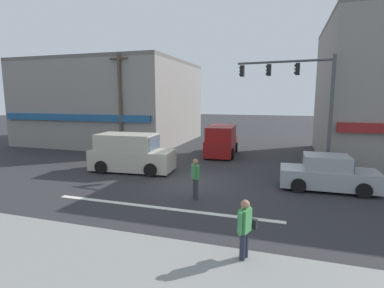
{
  "coord_description": "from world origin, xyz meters",
  "views": [
    {
      "loc": [
        4.33,
        -13.4,
        4.1
      ],
      "look_at": [
        -0.52,
        2.0,
        1.6
      ],
      "focal_mm": 28.0,
      "sensor_mm": 36.0,
      "label": 1
    }
  ],
  "objects_px": {
    "utility_pole_far_right": "(352,97)",
    "sedan_parked_curbside": "(328,174)",
    "pedestrian_foreground_with_bag": "(245,228)",
    "van_waiting_far": "(131,154)",
    "utility_pole_near_left": "(120,102)",
    "pedestrian_mid_crossing": "(196,176)",
    "van_crossing_leftbound": "(222,141)",
    "traffic_light_mast": "(304,94)"
  },
  "relations": [
    {
      "from": "utility_pole_far_right",
      "to": "sedan_parked_curbside",
      "type": "bearing_deg",
      "value": -106.2
    },
    {
      "from": "utility_pole_far_right",
      "to": "pedestrian_foreground_with_bag",
      "type": "xyz_separation_m",
      "value": [
        -4.69,
        -14.04,
        -3.21
      ]
    },
    {
      "from": "utility_pole_far_right",
      "to": "van_waiting_far",
      "type": "relative_size",
      "value": 1.7
    },
    {
      "from": "van_waiting_far",
      "to": "pedestrian_foreground_with_bag",
      "type": "relative_size",
      "value": 2.83
    },
    {
      "from": "pedestrian_foreground_with_bag",
      "to": "utility_pole_far_right",
      "type": "bearing_deg",
      "value": 71.52
    },
    {
      "from": "utility_pole_near_left",
      "to": "utility_pole_far_right",
      "type": "height_order",
      "value": "utility_pole_far_right"
    },
    {
      "from": "van_waiting_far",
      "to": "pedestrian_mid_crossing",
      "type": "relative_size",
      "value": 2.83
    },
    {
      "from": "van_waiting_far",
      "to": "pedestrian_foreground_with_bag",
      "type": "bearing_deg",
      "value": -46.15
    },
    {
      "from": "utility_pole_near_left",
      "to": "sedan_parked_curbside",
      "type": "bearing_deg",
      "value": -20.2
    },
    {
      "from": "pedestrian_foreground_with_bag",
      "to": "van_crossing_leftbound",
      "type": "bearing_deg",
      "value": 104.17
    },
    {
      "from": "van_waiting_far",
      "to": "van_crossing_leftbound",
      "type": "bearing_deg",
      "value": 58.59
    },
    {
      "from": "utility_pole_near_left",
      "to": "van_waiting_far",
      "type": "xyz_separation_m",
      "value": [
        3.25,
        -4.49,
        -2.76
      ]
    },
    {
      "from": "utility_pole_far_right",
      "to": "pedestrian_mid_crossing",
      "type": "relative_size",
      "value": 4.81
    },
    {
      "from": "traffic_light_mast",
      "to": "pedestrian_mid_crossing",
      "type": "xyz_separation_m",
      "value": [
        -4.21,
        -5.26,
        -3.35
      ]
    },
    {
      "from": "van_crossing_leftbound",
      "to": "van_waiting_far",
      "type": "height_order",
      "value": "same"
    },
    {
      "from": "traffic_light_mast",
      "to": "pedestrian_mid_crossing",
      "type": "height_order",
      "value": "traffic_light_mast"
    },
    {
      "from": "pedestrian_mid_crossing",
      "to": "van_waiting_far",
      "type": "bearing_deg",
      "value": 144.68
    },
    {
      "from": "utility_pole_near_left",
      "to": "pedestrian_mid_crossing",
      "type": "height_order",
      "value": "utility_pole_near_left"
    },
    {
      "from": "sedan_parked_curbside",
      "to": "van_waiting_far",
      "type": "bearing_deg",
      "value": 177.58
    },
    {
      "from": "utility_pole_near_left",
      "to": "pedestrian_mid_crossing",
      "type": "relative_size",
      "value": 4.33
    },
    {
      "from": "van_crossing_leftbound",
      "to": "sedan_parked_curbside",
      "type": "xyz_separation_m",
      "value": [
        6.27,
        -6.75,
        -0.29
      ]
    },
    {
      "from": "pedestrian_foreground_with_bag",
      "to": "pedestrian_mid_crossing",
      "type": "relative_size",
      "value": 1.0
    },
    {
      "from": "pedestrian_foreground_with_bag",
      "to": "pedestrian_mid_crossing",
      "type": "height_order",
      "value": "same"
    },
    {
      "from": "van_crossing_leftbound",
      "to": "van_waiting_far",
      "type": "bearing_deg",
      "value": -121.41
    },
    {
      "from": "utility_pole_near_left",
      "to": "pedestrian_mid_crossing",
      "type": "distance_m",
      "value": 11.66
    },
    {
      "from": "sedan_parked_curbside",
      "to": "pedestrian_mid_crossing",
      "type": "distance_m",
      "value": 6.08
    },
    {
      "from": "van_crossing_leftbound",
      "to": "utility_pole_near_left",
      "type": "bearing_deg",
      "value": -165.6
    },
    {
      "from": "van_crossing_leftbound",
      "to": "pedestrian_mid_crossing",
      "type": "height_order",
      "value": "van_crossing_leftbound"
    },
    {
      "from": "pedestrian_mid_crossing",
      "to": "utility_pole_far_right",
      "type": "bearing_deg",
      "value": 53.41
    },
    {
      "from": "sedan_parked_curbside",
      "to": "van_waiting_far",
      "type": "height_order",
      "value": "van_waiting_far"
    },
    {
      "from": "utility_pole_far_right",
      "to": "van_waiting_far",
      "type": "height_order",
      "value": "utility_pole_far_right"
    },
    {
      "from": "van_crossing_leftbound",
      "to": "van_waiting_far",
      "type": "xyz_separation_m",
      "value": [
        -3.86,
        -6.32,
        0.0
      ]
    },
    {
      "from": "sedan_parked_curbside",
      "to": "pedestrian_foreground_with_bag",
      "type": "distance_m",
      "value": 7.77
    },
    {
      "from": "utility_pole_far_right",
      "to": "van_crossing_leftbound",
      "type": "relative_size",
      "value": 1.7
    },
    {
      "from": "van_waiting_far",
      "to": "pedestrian_foreground_with_bag",
      "type": "distance_m",
      "value": 10.68
    },
    {
      "from": "pedestrian_foreground_with_bag",
      "to": "traffic_light_mast",
      "type": "bearing_deg",
      "value": 80.15
    },
    {
      "from": "traffic_light_mast",
      "to": "van_waiting_far",
      "type": "xyz_separation_m",
      "value": [
        -9.05,
        -1.83,
        -3.3
      ]
    },
    {
      "from": "pedestrian_mid_crossing",
      "to": "pedestrian_foreground_with_bag",
      "type": "bearing_deg",
      "value": -59.07
    },
    {
      "from": "utility_pole_near_left",
      "to": "traffic_light_mast",
      "type": "bearing_deg",
      "value": -12.22
    },
    {
      "from": "van_waiting_far",
      "to": "pedestrian_mid_crossing",
      "type": "bearing_deg",
      "value": -35.32
    },
    {
      "from": "utility_pole_near_left",
      "to": "pedestrian_foreground_with_bag",
      "type": "distance_m",
      "value": 16.43
    },
    {
      "from": "utility_pole_near_left",
      "to": "van_waiting_far",
      "type": "distance_m",
      "value": 6.19
    }
  ]
}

